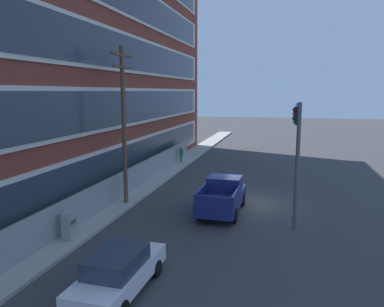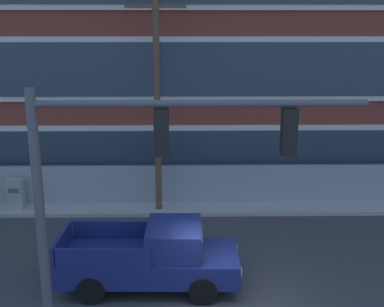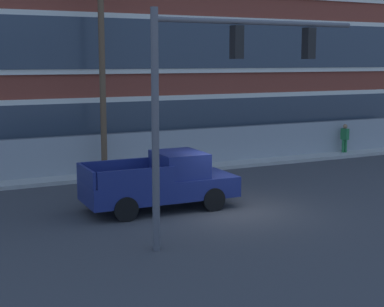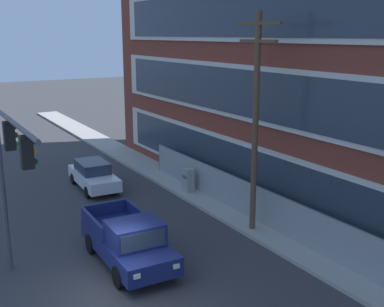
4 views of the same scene
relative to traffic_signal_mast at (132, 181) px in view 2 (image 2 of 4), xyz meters
The scene contains 7 objects.
ground_plane 5.74m from the traffic_signal_mast, 54.56° to the left, with size 160.00×160.00×0.00m, color #38383A.
sidewalk_building_side 11.58m from the traffic_signal_mast, 79.17° to the left, with size 80.00×2.12×0.16m, color #9E9B93.
chain_link_fence 11.76m from the traffic_signal_mast, 73.05° to the left, with size 27.79×0.06×1.86m.
traffic_signal_mast is the anchor object (origin of this frame).
pickup_truck_navy 5.42m from the traffic_signal_mast, 88.59° to the left, with size 5.31×2.27×1.94m.
utility_pole_near_corner 10.01m from the traffic_signal_mast, 90.25° to the left, with size 2.73×0.26×9.49m.
electrical_cabinet 12.42m from the traffic_signal_mast, 120.71° to the left, with size 0.63×0.47×1.42m.
Camera 2 is at (-0.97, -11.79, 7.46)m, focal length 45.00 mm.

